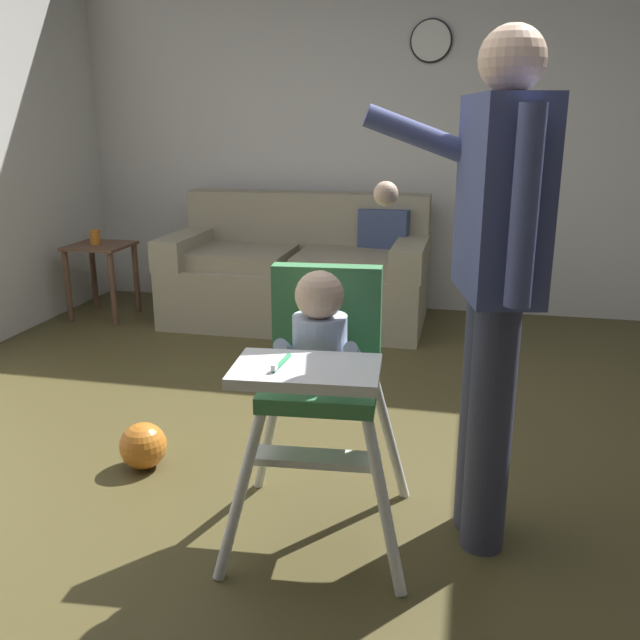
{
  "coord_description": "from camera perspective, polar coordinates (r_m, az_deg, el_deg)",
  "views": [
    {
      "loc": [
        0.69,
        -2.33,
        1.36
      ],
      "look_at": [
        0.25,
        -0.34,
        0.76
      ],
      "focal_mm": 38.5,
      "sensor_mm": 36.0,
      "label": 1
    }
  ],
  "objects": [
    {
      "name": "adult_standing",
      "position": [
        2.15,
        14.31,
        3.9
      ],
      "size": [
        0.58,
        0.5,
        1.61
      ],
      "rotation": [
        0.0,
        0.0,
        -2.93
      ],
      "color": "#3D3E55",
      "rests_on": "ground"
    },
    {
      "name": "toy_ball",
      "position": [
        2.89,
        -14.48,
        -10.08
      ],
      "size": [
        0.19,
        0.19,
        0.19
      ],
      "primitive_type": "sphere",
      "color": "orange",
      "rests_on": "ground"
    },
    {
      "name": "couch",
      "position": [
        4.74,
        -1.72,
        3.89
      ],
      "size": [
        1.75,
        0.86,
        0.86
      ],
      "rotation": [
        0.0,
        0.0,
        -1.57
      ],
      "color": "#9D937B",
      "rests_on": "ground"
    },
    {
      "name": "wall_far",
      "position": [
        5.05,
        4.9,
        16.81
      ],
      "size": [
        5.16,
        0.06,
        2.8
      ],
      "primitive_type": "cube",
      "color": "silver",
      "rests_on": "ground"
    },
    {
      "name": "wall_clock",
      "position": [
        5.0,
        9.22,
        21.93
      ],
      "size": [
        0.28,
        0.04,
        0.28
      ],
      "color": "white"
    },
    {
      "name": "ground",
      "position": [
        2.81,
        -3.52,
        -13.74
      ],
      "size": [
        5.96,
        6.89,
        0.1
      ],
      "primitive_type": "cube",
      "color": "#4D4525"
    },
    {
      "name": "sippy_cup",
      "position": [
        5.03,
        -18.19,
        6.57
      ],
      "size": [
        0.07,
        0.07,
        0.1
      ],
      "primitive_type": "cylinder",
      "color": "orange",
      "rests_on": "side_table"
    },
    {
      "name": "side_table",
      "position": [
        5.05,
        -17.72,
        4.45
      ],
      "size": [
        0.4,
        0.4,
        0.52
      ],
      "color": "brown",
      "rests_on": "ground"
    },
    {
      "name": "high_chair",
      "position": [
        2.16,
        0.06,
        -3.18
      ],
      "size": [
        0.65,
        0.76,
        0.93
      ],
      "rotation": [
        0.0,
        0.0,
        -1.49
      ],
      "color": "white",
      "rests_on": "ground"
    }
  ]
}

